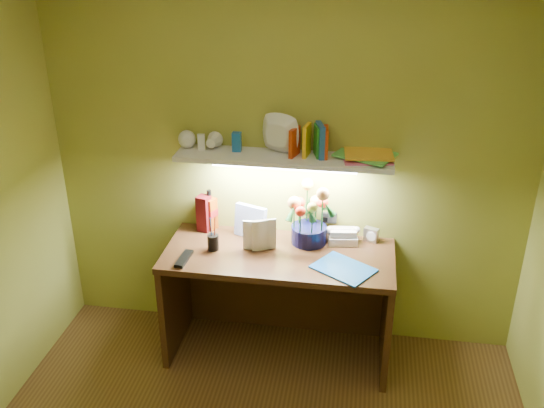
# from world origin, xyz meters

# --- Properties ---
(desk) EXTENTS (1.40, 0.60, 0.75)m
(desk) POSITION_xyz_m (0.00, 1.20, 0.38)
(desk) COLOR #351C0E
(desk) RESTS_ON ground
(flower_bouquet) EXTENTS (0.25, 0.25, 0.39)m
(flower_bouquet) POSITION_xyz_m (0.17, 1.37, 0.95)
(flower_bouquet) COLOR #0B0D35
(flower_bouquet) RESTS_ON desk
(telephone) EXTENTS (0.20, 0.16, 0.11)m
(telephone) POSITION_xyz_m (0.37, 1.40, 0.80)
(telephone) COLOR #F3E1D0
(telephone) RESTS_ON desk
(desk_clock) EXTENTS (0.10, 0.07, 0.09)m
(desk_clock) POSITION_xyz_m (0.55, 1.45, 0.79)
(desk_clock) COLOR #B5B4B9
(desk_clock) RESTS_ON desk
(whisky_bottle) EXTENTS (0.10, 0.10, 0.27)m
(whisky_bottle) POSITION_xyz_m (-0.49, 1.45, 0.89)
(whisky_bottle) COLOR #A8420A
(whisky_bottle) RESTS_ON desk
(whisky_box) EXTENTS (0.10, 0.10, 0.24)m
(whisky_box) POSITION_xyz_m (-0.52, 1.42, 0.87)
(whisky_box) COLOR #4F0B0F
(whisky_box) RESTS_ON desk
(pen_cup) EXTENTS (0.08, 0.08, 0.17)m
(pen_cup) POSITION_xyz_m (-0.40, 1.18, 0.83)
(pen_cup) COLOR black
(pen_cup) RESTS_ON desk
(art_card) EXTENTS (0.21, 0.11, 0.21)m
(art_card) POSITION_xyz_m (-0.21, 1.39, 0.85)
(art_card) COLOR white
(art_card) RESTS_ON desk
(tv_remote) EXTENTS (0.07, 0.20, 0.02)m
(tv_remote) POSITION_xyz_m (-0.54, 1.03, 0.76)
(tv_remote) COLOR black
(tv_remote) RESTS_ON desk
(blue_folder) EXTENTS (0.41, 0.38, 0.01)m
(blue_folder) POSITION_xyz_m (0.40, 1.07, 0.75)
(blue_folder) COLOR #195EB2
(blue_folder) RESTS_ON desk
(desk_book_a) EXTENTS (0.15, 0.08, 0.21)m
(desk_book_a) POSITION_xyz_m (-0.16, 1.19, 0.85)
(desk_book_a) COLOR beige
(desk_book_a) RESTS_ON desk
(desk_book_b) EXTENTS (0.14, 0.03, 0.20)m
(desk_book_b) POSITION_xyz_m (-0.22, 1.22, 0.85)
(desk_book_b) COLOR white
(desk_book_b) RESTS_ON desk
(wall_shelf) EXTENTS (1.33, 0.37, 0.23)m
(wall_shelf) POSITION_xyz_m (0.02, 1.39, 1.33)
(wall_shelf) COLOR white
(wall_shelf) RESTS_ON ground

